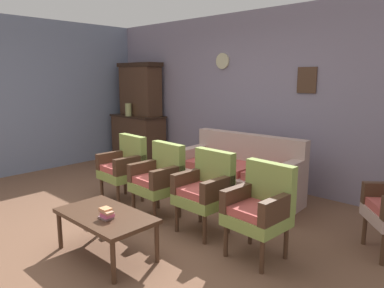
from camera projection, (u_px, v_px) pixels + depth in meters
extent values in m
plane|color=brown|center=(120.00, 229.00, 4.05)|extent=(7.68, 7.68, 0.00)
cube|color=gray|center=(254.00, 99.00, 5.69)|extent=(6.40, 0.06, 2.70)
cube|color=#472D1E|center=(307.00, 80.00, 4.99)|extent=(0.28, 0.02, 0.36)
cylinder|color=beige|center=(223.00, 61.00, 5.94)|extent=(0.26, 0.03, 0.26)
cube|color=slate|center=(2.00, 98.00, 5.97)|extent=(0.06, 5.20, 2.70)
cube|color=#472D1E|center=(138.00, 139.00, 7.24)|extent=(1.10, 0.52, 0.90)
cube|color=black|center=(138.00, 116.00, 7.16)|extent=(1.16, 0.55, 0.03)
cube|color=#472D1E|center=(140.00, 91.00, 7.12)|extent=(0.90, 0.36, 0.95)
cube|color=black|center=(139.00, 65.00, 7.02)|extent=(0.99, 0.38, 0.08)
cylinder|color=tan|center=(128.00, 110.00, 7.04)|extent=(0.12, 0.12, 0.25)
cube|color=tan|center=(236.00, 186.00, 4.95)|extent=(1.75, 0.88, 0.42)
cube|color=tan|center=(249.00, 151.00, 5.10)|extent=(1.72, 0.24, 0.48)
cube|color=tan|center=(290.00, 173.00, 4.39)|extent=(0.20, 0.81, 0.24)
cube|color=tan|center=(193.00, 155.00, 5.38)|extent=(0.20, 0.81, 0.24)
cube|color=#B74C47|center=(267.00, 175.00, 4.56)|extent=(0.47, 0.58, 0.10)
cube|color=#B74C47|center=(235.00, 168.00, 4.87)|extent=(0.47, 0.58, 0.10)
cube|color=#B74C47|center=(206.00, 163.00, 5.18)|extent=(0.47, 0.58, 0.10)
cube|color=#849947|center=(121.00, 174.00, 4.91)|extent=(0.55, 0.51, 0.12)
cube|color=#B74C47|center=(120.00, 168.00, 4.88)|extent=(0.46, 0.43, 0.10)
cube|color=#849947|center=(133.00, 152.00, 4.99)|extent=(0.52, 0.13, 0.46)
cube|color=#472D1E|center=(130.00, 165.00, 4.72)|extent=(0.11, 0.48, 0.22)
cube|color=#472D1E|center=(112.00, 160.00, 5.03)|extent=(0.11, 0.48, 0.22)
cylinder|color=#472D1E|center=(118.00, 196.00, 4.67)|extent=(0.04, 0.04, 0.32)
cylinder|color=#472D1E|center=(102.00, 189.00, 4.97)|extent=(0.04, 0.04, 0.32)
cylinder|color=#472D1E|center=(142.00, 190.00, 4.93)|extent=(0.04, 0.04, 0.32)
cylinder|color=#472D1E|center=(125.00, 184.00, 5.23)|extent=(0.04, 0.04, 0.32)
cube|color=#849947|center=(156.00, 187.00, 4.35)|extent=(0.55, 0.51, 0.12)
cube|color=#B74C47|center=(155.00, 180.00, 4.32)|extent=(0.46, 0.43, 0.10)
cube|color=#849947|center=(168.00, 161.00, 4.43)|extent=(0.52, 0.13, 0.46)
cube|color=#472D1E|center=(167.00, 177.00, 4.16)|extent=(0.11, 0.48, 0.22)
cube|color=#472D1E|center=(145.00, 170.00, 4.47)|extent=(0.11, 0.48, 0.22)
cylinder|color=#472D1E|center=(155.00, 213.00, 4.11)|extent=(0.04, 0.04, 0.32)
cylinder|color=#472D1E|center=(134.00, 204.00, 4.41)|extent=(0.04, 0.04, 0.32)
cylinder|color=#472D1E|center=(179.00, 205.00, 4.37)|extent=(0.04, 0.04, 0.32)
cylinder|color=#472D1E|center=(158.00, 197.00, 4.67)|extent=(0.04, 0.04, 0.32)
cube|color=#849947|center=(202.00, 199.00, 3.91)|extent=(0.53, 0.49, 0.12)
cube|color=#B74C47|center=(201.00, 192.00, 3.88)|extent=(0.45, 0.42, 0.10)
cube|color=#849947|center=(215.00, 170.00, 4.00)|extent=(0.52, 0.11, 0.46)
cube|color=#472D1E|center=(218.00, 189.00, 3.73)|extent=(0.09, 0.48, 0.22)
cube|color=#472D1E|center=(188.00, 180.00, 4.03)|extent=(0.09, 0.48, 0.22)
cylinder|color=#472D1E|center=(205.00, 229.00, 3.68)|extent=(0.04, 0.04, 0.32)
cylinder|color=#472D1E|center=(177.00, 218.00, 3.97)|extent=(0.04, 0.04, 0.32)
cylinder|color=#472D1E|center=(228.00, 219.00, 3.94)|extent=(0.04, 0.04, 0.32)
cylinder|color=#472D1E|center=(200.00, 209.00, 4.23)|extent=(0.04, 0.04, 0.32)
cube|color=#849947|center=(256.00, 220.00, 3.36)|extent=(0.55, 0.51, 0.12)
cube|color=#B74C47|center=(255.00, 211.00, 3.33)|extent=(0.47, 0.43, 0.10)
cube|color=#849947|center=(270.00, 186.00, 3.44)|extent=(0.53, 0.13, 0.46)
cube|color=#472D1E|center=(277.00, 209.00, 3.17)|extent=(0.11, 0.48, 0.22)
cube|color=#472D1E|center=(239.00, 197.00, 3.48)|extent=(0.11, 0.48, 0.22)
cylinder|color=#472D1E|center=(262.00, 256.00, 3.12)|extent=(0.04, 0.04, 0.32)
cylinder|color=#472D1E|center=(226.00, 241.00, 3.42)|extent=(0.04, 0.04, 0.32)
cylinder|color=#472D1E|center=(286.00, 243.00, 3.38)|extent=(0.04, 0.04, 0.32)
cylinder|color=#472D1E|center=(250.00, 229.00, 3.68)|extent=(0.04, 0.04, 0.32)
cylinder|color=#472D1E|center=(383.00, 249.00, 3.26)|extent=(0.04, 0.04, 0.32)
cylinder|color=#472D1E|center=(364.00, 229.00, 3.67)|extent=(0.04, 0.04, 0.32)
cube|color=#472D1E|center=(105.00, 216.00, 3.40)|extent=(1.00, 0.56, 0.04)
cylinder|color=#472D1E|center=(101.00, 217.00, 3.92)|extent=(0.04, 0.04, 0.38)
cylinder|color=#472D1E|center=(157.00, 243.00, 3.31)|extent=(0.04, 0.04, 0.38)
cylinder|color=#472D1E|center=(60.00, 230.00, 3.58)|extent=(0.04, 0.04, 0.38)
cylinder|color=#472D1E|center=(113.00, 262.00, 2.96)|extent=(0.04, 0.04, 0.38)
cube|color=#7F5D5D|center=(106.00, 217.00, 3.29)|extent=(0.13, 0.10, 0.02)
cube|color=#E46096|center=(107.00, 215.00, 3.28)|extent=(0.10, 0.09, 0.03)
cube|color=pink|center=(107.00, 213.00, 3.27)|extent=(0.12, 0.07, 0.02)
cube|color=tan|center=(106.00, 212.00, 3.25)|extent=(0.15, 0.07, 0.02)
cube|color=tan|center=(106.00, 209.00, 3.27)|extent=(0.10, 0.09, 0.02)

